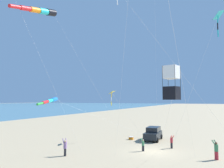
% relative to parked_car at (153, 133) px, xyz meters
% --- Properties ---
extents(ground_plane, '(600.00, 600.00, 0.00)m').
position_rel_parked_car_xyz_m(ground_plane, '(-1.77, 6.80, -0.95)').
color(ground_plane, tan).
extents(parked_car, '(2.20, 4.36, 1.85)m').
position_rel_parked_car_xyz_m(parked_car, '(0.00, 0.00, 0.00)').
color(parked_car, black).
rests_on(parked_car, ground_plane).
extents(cooler_box, '(0.62, 0.42, 0.42)m').
position_rel_parked_car_xyz_m(cooler_box, '(3.02, 0.94, -0.74)').
color(cooler_box, orange).
rests_on(cooler_box, ground_plane).
extents(person_adult_flyer, '(0.63, 0.59, 1.76)m').
position_rel_parked_car_xyz_m(person_adult_flyer, '(6.02, 12.55, 0.01)').
color(person_adult_flyer, '#232328').
rests_on(person_adult_flyer, ground_plane).
extents(person_child_green_jacket, '(0.43, 0.34, 1.44)m').
position_rel_parked_car_xyz_m(person_child_green_jacket, '(-0.66, 7.12, -0.17)').
color(person_child_green_jacket, '#232328').
rests_on(person_child_green_jacket, ground_plane).
extents(person_child_grey_jacket, '(0.55, 0.55, 1.55)m').
position_rel_parked_car_xyz_m(person_child_grey_jacket, '(-3.33, 4.28, -0.11)').
color(person_child_grey_jacket, '#232328').
rests_on(person_child_grey_jacket, ground_plane).
extents(person_bystander_far, '(0.67, 0.62, 1.87)m').
position_rel_parked_car_xyz_m(person_bystander_far, '(-8.13, 7.54, 0.07)').
color(person_bystander_far, '#B72833').
rests_on(person_bystander_far, ground_plane).
extents(kite_delta_white_trailing, '(4.12, 5.13, 7.14)m').
position_rel_parked_car_xyz_m(kite_delta_white_trailing, '(5.23, 2.88, 5.84)').
color(kite_delta_white_trailing, yellow).
rests_on(kite_delta_white_trailing, ground_plane).
extents(kite_box_yellow_midlevel, '(4.10, 12.75, 7.79)m').
position_rel_parked_car_xyz_m(kite_box_yellow_midlevel, '(-5.86, 18.29, 5.83)').
color(kite_box_yellow_midlevel, white).
rests_on(kite_box_yellow_midlevel, ground_plane).
extents(kite_windsock_checkered_midright, '(8.19, 16.85, 6.07)m').
position_rel_parked_car_xyz_m(kite_windsock_checkered_midright, '(6.82, 14.01, 4.72)').
color(kite_windsock_checkered_midright, blue).
rests_on(kite_windsock_checkered_midright, ground_plane).
extents(kite_windsock_long_streamer_right, '(5.89, 17.34, 17.37)m').
position_rel_parked_car_xyz_m(kite_windsock_long_streamer_right, '(10.19, 12.09, 15.32)').
color(kite_windsock_long_streamer_right, black).
rests_on(kite_windsock_long_streamer_right, ground_plane).
extents(kite_delta_green_low_center, '(6.31, 6.61, 14.80)m').
position_rel_parked_car_xyz_m(kite_delta_green_low_center, '(-8.65, 7.18, 13.35)').
color(kite_delta_green_low_center, '#1EB7C6').
rests_on(kite_delta_green_low_center, ground_plane).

